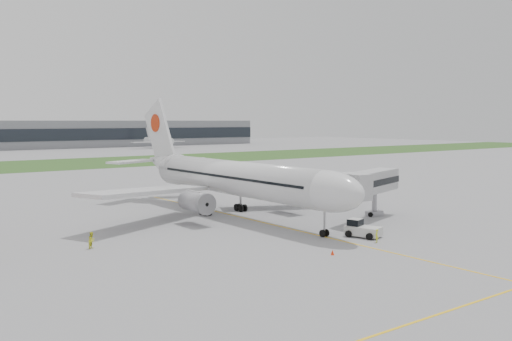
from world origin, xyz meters
TOP-DOWN VIEW (x-y plane):
  - ground at (0.00, 0.00)m, footprint 600.00×600.00m
  - apron_markings at (0.00, -5.00)m, footprint 70.00×70.00m
  - grass_strip at (0.00, 120.00)m, footprint 600.00×50.00m
  - airliner at (0.00, 4.87)m, footprint 48.13×53.95m
  - pushback_tug at (3.67, -17.53)m, footprint 3.70×4.56m
  - jet_bridge at (12.88, -10.16)m, footprint 14.70×8.57m
  - safety_cone_left at (-5.78, -22.31)m, footprint 0.41×0.41m
  - safety_cone_right at (4.29, -18.04)m, footprint 0.35×0.35m
  - ground_crew_near at (2.68, -20.84)m, footprint 0.66×0.60m
  - ground_crew_far at (-24.70, -4.40)m, footprint 1.13×1.10m
  - distant_aircraft_right at (86.19, 196.88)m, footprint 30.20×26.90m

SIDE VIEW (x-z plane):
  - ground at x=0.00m, z-range 0.00..0.00m
  - apron_markings at x=0.00m, z-range -0.02..0.02m
  - distant_aircraft_right at x=86.19m, z-range -5.59..5.59m
  - grass_strip at x=0.00m, z-range 0.00..0.02m
  - safety_cone_right at x=4.29m, z-range 0.00..0.48m
  - safety_cone_left at x=-5.78m, z-range 0.00..0.57m
  - ground_crew_near at x=2.68m, z-range 0.00..1.51m
  - ground_crew_far at x=-24.70m, z-range 0.00..1.84m
  - pushback_tug at x=3.67m, z-range -0.08..2.00m
  - jet_bridge at x=12.88m, z-range 1.68..8.70m
  - airliner at x=0.00m, z-range -3.28..14.60m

